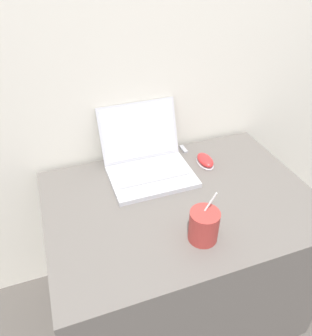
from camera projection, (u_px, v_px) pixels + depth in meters
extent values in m
cube|color=silver|center=(147.00, 25.00, 1.25)|extent=(7.00, 0.04, 2.50)
cube|color=#5B5651|center=(178.00, 257.00, 1.47)|extent=(1.04, 0.72, 0.70)
cube|color=#ADADB2|center=(152.00, 176.00, 1.37)|extent=(0.34, 0.25, 0.02)
cube|color=gray|center=(150.00, 172.00, 1.37)|extent=(0.30, 0.14, 0.00)
cube|color=#ADADB2|center=(139.00, 131.00, 1.42)|extent=(0.34, 0.09, 0.24)
cube|color=white|center=(139.00, 131.00, 1.41)|extent=(0.32, 0.08, 0.21)
cylinder|color=#9E332D|center=(204.00, 226.00, 1.07)|extent=(0.10, 0.10, 0.12)
cylinder|color=black|center=(205.00, 214.00, 1.04)|extent=(0.08, 0.08, 0.01)
cylinder|color=white|center=(205.00, 210.00, 1.05)|extent=(0.06, 0.03, 0.15)
ellipsoid|color=#B2B2B7|center=(205.00, 163.00, 1.46)|extent=(0.06, 0.11, 0.01)
ellipsoid|color=red|center=(205.00, 160.00, 1.45)|extent=(0.06, 0.11, 0.04)
cube|color=#99999E|center=(183.00, 149.00, 1.55)|extent=(0.02, 0.06, 0.01)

